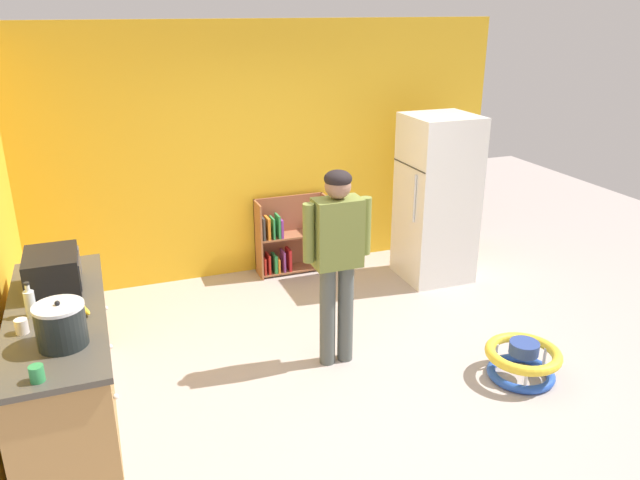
# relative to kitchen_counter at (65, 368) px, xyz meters

# --- Properties ---
(ground_plane) EXTENTS (12.00, 12.00, 0.00)m
(ground_plane) POSITION_rel_kitchen_counter_xyz_m (2.20, -0.08, -0.45)
(ground_plane) COLOR #AEA19B
(ground_plane) RESTS_ON ground
(back_wall) EXTENTS (5.20, 0.06, 2.70)m
(back_wall) POSITION_rel_kitchen_counter_xyz_m (2.20, 2.25, 0.90)
(back_wall) COLOR gold
(back_wall) RESTS_ON ground
(kitchen_counter) EXTENTS (0.65, 1.95, 0.90)m
(kitchen_counter) POSITION_rel_kitchen_counter_xyz_m (0.00, 0.00, 0.00)
(kitchen_counter) COLOR #AF8148
(kitchen_counter) RESTS_ON ground
(refrigerator) EXTENTS (0.73, 0.68, 1.78)m
(refrigerator) POSITION_rel_kitchen_counter_xyz_m (3.75, 1.37, 0.44)
(refrigerator) COLOR white
(refrigerator) RESTS_ON ground
(bookshelf) EXTENTS (0.80, 0.28, 0.85)m
(bookshelf) POSITION_rel_kitchen_counter_xyz_m (2.29, 2.07, -0.08)
(bookshelf) COLOR #9B5F3D
(bookshelf) RESTS_ON ground
(standing_person) EXTENTS (0.57, 0.22, 1.66)m
(standing_person) POSITION_rel_kitchen_counter_xyz_m (2.09, 0.11, 0.55)
(standing_person) COLOR #4F5551
(standing_person) RESTS_ON ground
(baby_walker) EXTENTS (0.60, 0.60, 0.32)m
(baby_walker) POSITION_rel_kitchen_counter_xyz_m (3.40, -0.66, -0.29)
(baby_walker) COLOR blue
(baby_walker) RESTS_ON ground
(microwave) EXTENTS (0.37, 0.48, 0.28)m
(microwave) POSITION_rel_kitchen_counter_xyz_m (-0.00, 0.36, 0.59)
(microwave) COLOR black
(microwave) RESTS_ON kitchen_counter
(crock_pot) EXTENTS (0.30, 0.30, 0.30)m
(crock_pot) POSITION_rel_kitchen_counter_xyz_m (0.06, -0.50, 0.58)
(crock_pot) COLOR black
(crock_pot) RESTS_ON kitchen_counter
(banana_bunch) EXTENTS (0.12, 0.16, 0.04)m
(banana_bunch) POSITION_rel_kitchen_counter_xyz_m (0.18, -0.12, 0.48)
(banana_bunch) COLOR yellow
(banana_bunch) RESTS_ON kitchen_counter
(clear_bottle) EXTENTS (0.07, 0.07, 0.25)m
(clear_bottle) POSITION_rel_kitchen_counter_xyz_m (-0.14, -0.03, 0.55)
(clear_bottle) COLOR silver
(clear_bottle) RESTS_ON kitchen_counter
(red_cup) EXTENTS (0.08, 0.08, 0.09)m
(red_cup) POSITION_rel_kitchen_counter_xyz_m (-0.12, 0.87, 0.50)
(red_cup) COLOR red
(red_cup) RESTS_ON kitchen_counter
(white_cup) EXTENTS (0.08, 0.08, 0.09)m
(white_cup) POSITION_rel_kitchen_counter_xyz_m (-0.18, -0.25, 0.50)
(white_cup) COLOR white
(white_cup) RESTS_ON kitchen_counter
(blue_cup) EXTENTS (0.08, 0.08, 0.09)m
(blue_cup) POSITION_rel_kitchen_counter_xyz_m (-0.16, 0.72, 0.50)
(blue_cup) COLOR blue
(blue_cup) RESTS_ON kitchen_counter
(green_cup) EXTENTS (0.08, 0.08, 0.09)m
(green_cup) POSITION_rel_kitchen_counter_xyz_m (-0.07, -0.86, 0.50)
(green_cup) COLOR #31914D
(green_cup) RESTS_ON kitchen_counter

